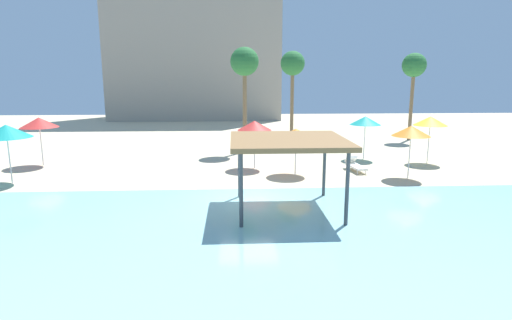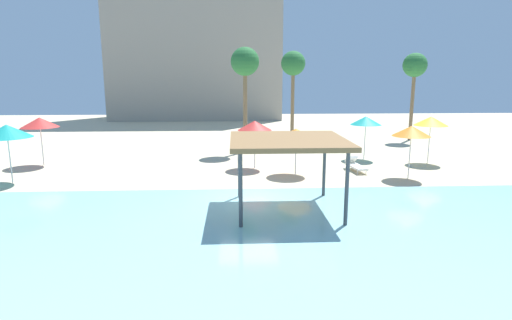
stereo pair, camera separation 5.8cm
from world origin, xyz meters
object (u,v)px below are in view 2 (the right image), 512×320
beach_umbrella_orange_1 (296,134)px  lounge_chair_0 (355,165)px  beach_umbrella_red_0 (40,122)px  beach_umbrella_teal_3 (7,131)px  beach_umbrella_orange_6 (411,131)px  palm_tree_1 (415,68)px  beach_umbrella_yellow_4 (431,121)px  palm_tree_2 (293,66)px  beach_umbrella_red_2 (255,126)px  beach_umbrella_teal_5 (366,121)px  palm_tree_0 (245,65)px  shade_pavilion (288,143)px

beach_umbrella_orange_1 → lounge_chair_0: (3.46, 0.73, -1.87)m
beach_umbrella_red_0 → beach_umbrella_teal_3: bearing=-85.7°
beach_umbrella_orange_6 → palm_tree_1: 14.15m
beach_umbrella_red_0 → beach_umbrella_orange_1: (14.52, -3.05, -0.34)m
beach_umbrella_red_0 → beach_umbrella_orange_6: beach_umbrella_red_0 is taller
palm_tree_1 → lounge_chair_0: bearing=-125.3°
beach_umbrella_red_0 → beach_umbrella_yellow_4: 22.97m
beach_umbrella_orange_1 → beach_umbrella_teal_3: size_ratio=0.86×
beach_umbrella_teal_3 → palm_tree_2: palm_tree_2 is taller
beach_umbrella_orange_1 → beach_umbrella_orange_6: bearing=-10.8°
beach_umbrella_orange_1 → beach_umbrella_red_2: 2.69m
beach_umbrella_red_2 → palm_tree_1: palm_tree_1 is taller
lounge_chair_0 → beach_umbrella_orange_6: bearing=43.5°
beach_umbrella_teal_5 → palm_tree_2: size_ratio=0.38×
beach_umbrella_red_0 → palm_tree_1: 27.21m
beach_umbrella_yellow_4 → palm_tree_1: palm_tree_1 is taller
beach_umbrella_red_2 → palm_tree_0: size_ratio=0.38×
beach_umbrella_red_0 → beach_umbrella_orange_1: size_ratio=1.14×
beach_umbrella_red_2 → beach_umbrella_yellow_4: size_ratio=0.96×
beach_umbrella_teal_3 → beach_umbrella_teal_5: bearing=14.7°
shade_pavilion → beach_umbrella_orange_6: 8.48m
beach_umbrella_red_0 → beach_umbrella_teal_5: 19.50m
palm_tree_1 → palm_tree_2: bearing=-179.6°
beach_umbrella_red_2 → palm_tree_2: palm_tree_2 is taller
shade_pavilion → beach_umbrella_orange_6: (6.92, 4.90, -0.24)m
beach_umbrella_teal_5 → shade_pavilion: bearing=-121.8°
beach_umbrella_orange_6 → beach_umbrella_red_2: bearing=160.6°
beach_umbrella_orange_1 → lounge_chair_0: beach_umbrella_orange_1 is taller
beach_umbrella_red_0 → lounge_chair_0: beach_umbrella_red_0 is taller
beach_umbrella_orange_6 → beach_umbrella_teal_5: bearing=98.7°
beach_umbrella_teal_3 → palm_tree_1: size_ratio=0.42×
beach_umbrella_teal_3 → palm_tree_2: 20.30m
beach_umbrella_red_0 → palm_tree_0: (12.02, 3.71, 3.39)m
beach_umbrella_red_0 → palm_tree_0: 13.03m
palm_tree_1 → palm_tree_0: bearing=-160.7°
beach_umbrella_teal_5 → beach_umbrella_red_0: bearing=-177.4°
shade_pavilion → beach_umbrella_teal_3: size_ratio=1.51×
lounge_chair_0 → palm_tree_2: palm_tree_2 is taller
beach_umbrella_teal_3 → palm_tree_0: (11.70, 7.85, 3.35)m
palm_tree_2 → beach_umbrella_orange_1: bearing=-96.9°
beach_umbrella_orange_1 → beach_umbrella_teal_3: bearing=-175.6°
beach_umbrella_teal_5 → beach_umbrella_yellow_4: bearing=-21.7°
beach_umbrella_red_2 → beach_umbrella_orange_6: size_ratio=1.00×
beach_umbrella_orange_6 → palm_tree_0: size_ratio=0.38×
shade_pavilion → beach_umbrella_orange_6: shade_pavilion is taller
beach_umbrella_teal_3 → palm_tree_1: palm_tree_1 is taller
beach_umbrella_teal_5 → beach_umbrella_orange_6: same height
palm_tree_1 → beach_umbrella_red_2: bearing=-143.2°
beach_umbrella_red_0 → palm_tree_1: (25.64, 8.49, 3.29)m
palm_tree_0 → beach_umbrella_orange_6: bearing=-43.7°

